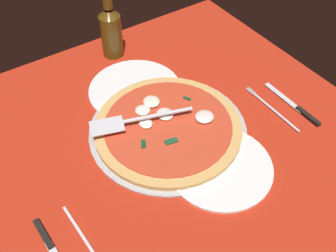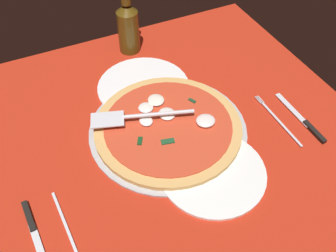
% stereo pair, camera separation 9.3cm
% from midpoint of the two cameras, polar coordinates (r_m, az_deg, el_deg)
% --- Properties ---
extents(ground_plane, '(0.95, 0.95, 0.01)m').
position_cam_midpoint_polar(ground_plane, '(0.94, -1.81, -1.74)').
color(ground_plane, '#B62713').
extents(checker_pattern, '(0.95, 0.95, 0.00)m').
position_cam_midpoint_polar(checker_pattern, '(0.94, -1.81, -1.56)').
color(checker_pattern, white).
rests_on(checker_pattern, ground_plane).
extents(pizza_pan, '(0.40, 0.40, 0.01)m').
position_cam_midpoint_polar(pizza_pan, '(0.94, -2.83, -0.74)').
color(pizza_pan, '#B1B3B7').
rests_on(pizza_pan, ground_plane).
extents(dinner_plate_left, '(0.24, 0.24, 0.01)m').
position_cam_midpoint_polar(dinner_plate_left, '(0.87, 4.86, -6.34)').
color(dinner_plate_left, white).
rests_on(dinner_plate_left, ground_plane).
extents(dinner_plate_right, '(0.26, 0.26, 0.01)m').
position_cam_midpoint_polar(dinner_plate_right, '(1.06, -7.49, 5.39)').
color(dinner_plate_right, white).
rests_on(dinner_plate_right, ground_plane).
extents(pizza, '(0.37, 0.37, 0.03)m').
position_cam_midpoint_polar(pizza, '(0.94, -2.84, -0.16)').
color(pizza, tan).
rests_on(pizza, pizza_pan).
extents(pizza_server, '(0.11, 0.25, 0.01)m').
position_cam_midpoint_polar(pizza_server, '(0.92, -7.61, 0.82)').
color(pizza_server, silver).
rests_on(pizza_server, pizza).
extents(place_setting_near, '(0.21, 0.13, 0.01)m').
position_cam_midpoint_polar(place_setting_near, '(1.03, 14.80, 2.41)').
color(place_setting_near, white).
rests_on(place_setting_near, ground_plane).
extents(place_setting_far, '(0.21, 0.14, 0.01)m').
position_cam_midpoint_polar(place_setting_far, '(0.81, -18.08, -17.47)').
color(place_setting_far, white).
rests_on(place_setting_far, ground_plane).
extents(beer_bottle, '(0.06, 0.06, 0.24)m').
position_cam_midpoint_polar(beer_bottle, '(1.15, -11.07, 14.14)').
color(beer_bottle, '#50390F').
rests_on(beer_bottle, ground_plane).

